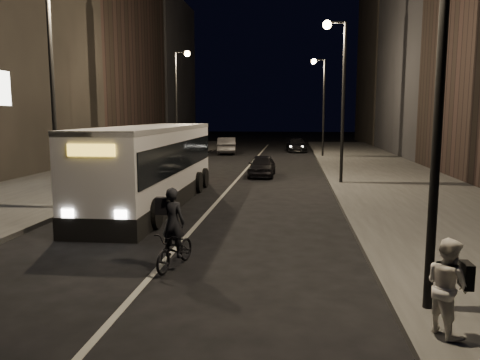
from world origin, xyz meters
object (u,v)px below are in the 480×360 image
(streetlight_right_far, at_px, (321,94))
(cyclist_on_bicycle, at_px, (175,241))
(streetlight_left_far, at_px, (179,91))
(streetlight_left_near, at_px, (58,66))
(pedestrian_woman, at_px, (448,286))
(streetlight_right_near, at_px, (428,9))
(car_near, at_px, (262,166))
(car_mid, at_px, (227,146))
(city_bus, at_px, (153,162))
(streetlight_right_mid, at_px, (338,80))
(car_far, at_px, (296,145))

(streetlight_right_far, height_order, cyclist_on_bicycle, streetlight_right_far)
(streetlight_left_far, xyz_separation_m, cyclist_on_bicycle, (5.73, -23.93, -4.71))
(streetlight_left_near, xyz_separation_m, pedestrian_woman, (10.93, -9.00, -4.42))
(streetlight_right_near, distance_m, car_near, 20.08)
(cyclist_on_bicycle, bearing_deg, streetlight_right_far, 94.00)
(streetlight_right_far, bearing_deg, pedestrian_woman, -89.53)
(streetlight_left_far, xyz_separation_m, car_mid, (2.24, 8.88, -4.59))
(streetlight_right_near, bearing_deg, car_near, 101.94)
(streetlight_left_near, xyz_separation_m, city_bus, (2.84, 1.91, -3.64))
(streetlight_left_far, distance_m, pedestrian_woman, 29.46)
(pedestrian_woman, bearing_deg, streetlight_right_near, -8.67)
(streetlight_right_near, height_order, pedestrian_woman, streetlight_right_near)
(car_mid, bearing_deg, pedestrian_woman, 96.60)
(streetlight_left_far, bearing_deg, streetlight_left_near, -90.00)
(streetlight_left_far, bearing_deg, city_bus, -80.00)
(streetlight_right_mid, height_order, streetlight_left_near, same)
(streetlight_left_near, bearing_deg, car_far, 73.88)
(streetlight_right_near, xyz_separation_m, streetlight_left_near, (-10.66, 8.00, 0.00))
(car_far, bearing_deg, pedestrian_woman, -92.07)
(cyclist_on_bicycle, bearing_deg, streetlight_left_far, 116.83)
(car_mid, bearing_deg, streetlight_right_far, 154.13)
(pedestrian_woman, height_order, car_near, pedestrian_woman)
(streetlight_right_far, xyz_separation_m, streetlight_left_near, (-10.66, -24.00, 0.00))
(streetlight_right_mid, xyz_separation_m, car_near, (-4.04, 3.10, -4.73))
(streetlight_left_near, bearing_deg, car_mid, 85.23)
(streetlight_right_far, relative_size, streetlight_left_near, 1.00)
(cyclist_on_bicycle, bearing_deg, car_mid, 109.44)
(streetlight_left_far, height_order, pedestrian_woman, streetlight_left_far)
(streetlight_left_near, bearing_deg, car_near, 59.16)
(streetlight_right_far, bearing_deg, streetlight_right_near, -90.00)
(streetlight_right_far, height_order, car_mid, streetlight_right_far)
(streetlight_left_far, distance_m, car_far, 15.73)
(car_near, bearing_deg, car_far, 84.21)
(streetlight_right_near, bearing_deg, city_bus, 128.31)
(streetlight_left_near, height_order, car_near, streetlight_left_near)
(streetlight_right_mid, relative_size, car_mid, 1.72)
(pedestrian_woman, relative_size, car_mid, 0.33)
(pedestrian_woman, height_order, car_far, pedestrian_woman)
(streetlight_right_far, xyz_separation_m, car_near, (-4.04, -12.90, -4.73))
(streetlight_left_near, height_order, cyclist_on_bicycle, streetlight_left_near)
(car_far, bearing_deg, streetlight_right_near, -92.39)
(car_far, bearing_deg, streetlight_left_far, -130.85)
(cyclist_on_bicycle, bearing_deg, car_near, 100.36)
(city_bus, xyz_separation_m, pedestrian_woman, (8.09, -10.91, -0.79))
(pedestrian_woman, relative_size, car_far, 0.34)
(city_bus, bearing_deg, car_near, 67.08)
(cyclist_on_bicycle, bearing_deg, city_bus, 123.63)
(car_mid, height_order, car_far, car_mid)
(streetlight_right_mid, relative_size, streetlight_right_far, 1.00)
(car_near, distance_m, car_far, 19.23)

